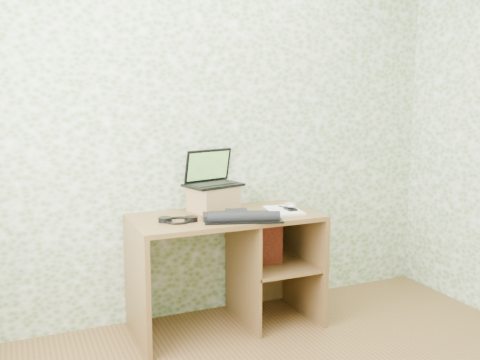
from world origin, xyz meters
name	(u,v)px	position (x,y,z in m)	size (l,w,h in m)	color
wall_back	(208,127)	(0.00, 1.75, 1.30)	(3.50, 3.50, 0.00)	white
desk	(235,253)	(0.08, 1.47, 0.48)	(1.20, 0.60, 0.75)	brown
riser	(213,199)	(-0.03, 1.58, 0.83)	(0.28, 0.23, 0.17)	olive
laptop	(211,177)	(-0.03, 1.62, 0.97)	(0.41, 0.34, 0.24)	black
keyboard	(240,217)	(0.03, 1.27, 0.77)	(0.48, 0.37, 0.07)	black
headphones	(178,220)	(-0.33, 1.39, 0.76)	(0.23, 0.21, 0.03)	black
notepad	(284,210)	(0.40, 1.39, 0.76)	(0.21, 0.30, 0.01)	silver
mouse	(290,207)	(0.43, 1.37, 0.78)	(0.07, 0.11, 0.04)	silver
pen	(285,207)	(0.43, 1.43, 0.77)	(0.01, 0.01, 0.13)	black
red_box	(263,242)	(0.27, 1.44, 0.54)	(0.25, 0.08, 0.30)	maroon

